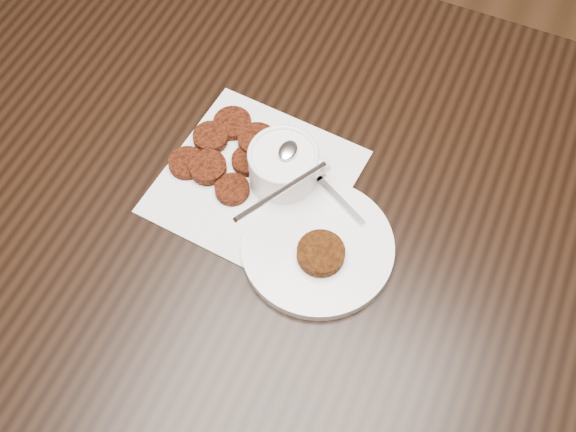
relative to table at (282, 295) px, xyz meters
The scene contains 6 objects.
floor 0.39m from the table, 78.58° to the right, with size 4.00×4.00×0.00m, color #56331D.
table is the anchor object (origin of this frame).
napkin 0.38m from the table, behind, with size 0.26×0.26×0.00m, color white.
sauce_ramekin 0.45m from the table, 102.26° to the left, with size 0.13×0.13×0.14m, color white, non-canonical shape.
patty_cluster 0.40m from the table, 166.25° to the left, with size 0.19×0.19×0.02m, color maroon, non-canonical shape.
plate_with_patty 0.40m from the table, 35.14° to the right, with size 0.21×0.21×0.03m, color white, non-canonical shape.
Camera 1 is at (0.20, -0.35, 1.60)m, focal length 42.10 mm.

